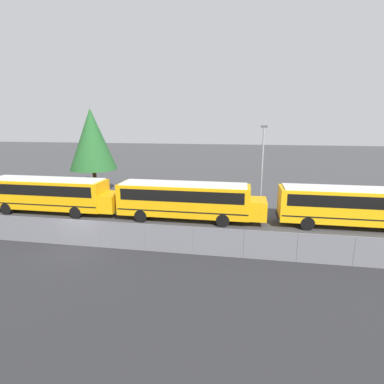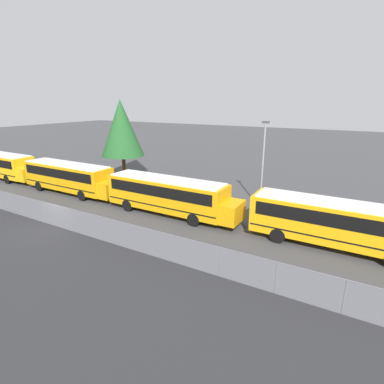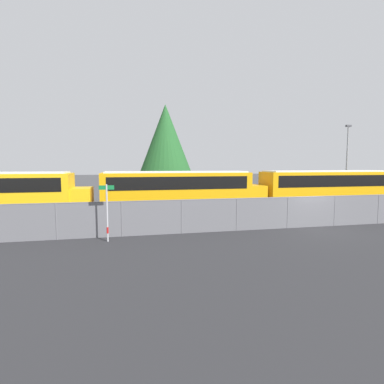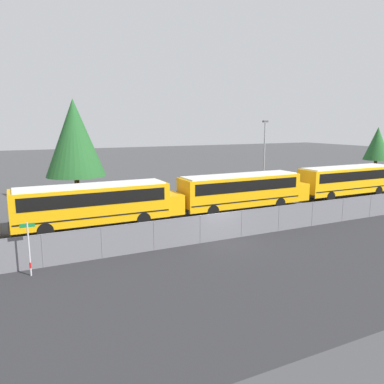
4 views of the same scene
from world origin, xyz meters
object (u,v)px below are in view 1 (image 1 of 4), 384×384
Objects in this scene: light_pole at (262,163)px; tree_0 at (92,139)px; school_bus_4 at (356,204)px; school_bus_2 at (50,192)px; school_bus_3 at (187,198)px.

tree_0 is at bearing 171.64° from light_pole.
school_bus_2 is at bearing -179.06° from school_bus_4.
school_bus_3 is 8.74m from light_pole.
light_pole is at bearing 143.34° from school_bus_4.
light_pole reaches higher than school_bus_2.
light_pole is at bearing 16.38° from school_bus_2.
school_bus_4 is at bearing 1.71° from school_bus_3.
school_bus_3 is 1.00× the size of school_bus_4.
school_bus_3 and school_bus_4 have the same top height.
light_pole is (6.32, 5.54, 2.39)m from school_bus_3.
school_bus_4 is (25.85, 0.42, 0.00)m from school_bus_2.
tree_0 reaches higher than light_pole.
school_bus_2 is 1.00× the size of school_bus_4.
tree_0 reaches higher than school_bus_3.
school_bus_2 is 12.62m from school_bus_3.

